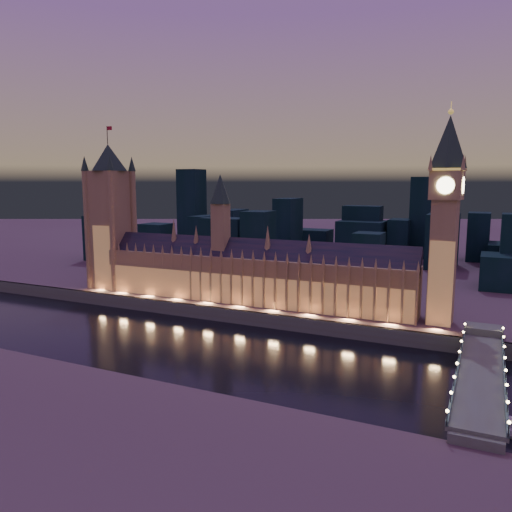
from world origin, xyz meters
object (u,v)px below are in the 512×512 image
at_px(victoria_tower, 110,209).
at_px(westminster_bridge, 480,377).
at_px(elizabeth_tower, 446,203).
at_px(palace_of_westminster, 248,272).

distance_m(victoria_tower, westminster_bridge, 254.44).
xyz_separation_m(victoria_tower, elizabeth_tower, (218.00, 0.01, 8.09)).
bearing_deg(victoria_tower, palace_of_westminster, -0.10).
bearing_deg(victoria_tower, westminster_bridge, -15.28).
bearing_deg(westminster_bridge, victoria_tower, 164.72).
distance_m(elizabeth_tower, westminster_bridge, 94.49).
bearing_deg(westminster_bridge, palace_of_westminster, 153.85).
height_order(palace_of_westminster, westminster_bridge, palace_of_westminster).
xyz_separation_m(palace_of_westminster, westminster_bridge, (132.79, -65.19, -20.38)).
bearing_deg(elizabeth_tower, victoria_tower, -180.00).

